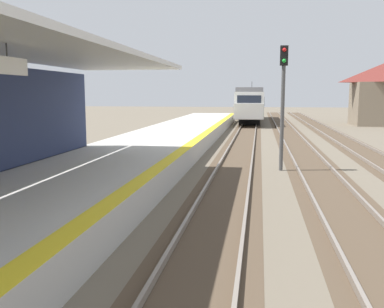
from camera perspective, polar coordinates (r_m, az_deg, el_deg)
name	(u,v)px	position (r m, az deg, el deg)	size (l,w,h in m)	color
station_platform	(71,190)	(13.01, -15.93, -4.65)	(5.00, 80.00, 0.91)	#B7B5AD
track_pair_nearest_platform	(230,181)	(15.85, 5.12, -3.59)	(2.34, 120.00, 0.16)	#4C3D2D
track_pair_middle	(325,184)	(15.99, 17.39, -3.83)	(2.34, 120.00, 0.16)	#4C3D2D
approaching_train	(251,103)	(50.54, 7.90, 6.80)	(2.93, 19.60, 4.76)	silver
rail_signal_post	(283,95)	(18.27, 12.09, 7.74)	(0.32, 0.34, 5.20)	#4C4C4C
distant_trackside_house	(384,93)	(48.22, 24.39, 7.48)	(6.60, 5.28, 6.40)	#7F705B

